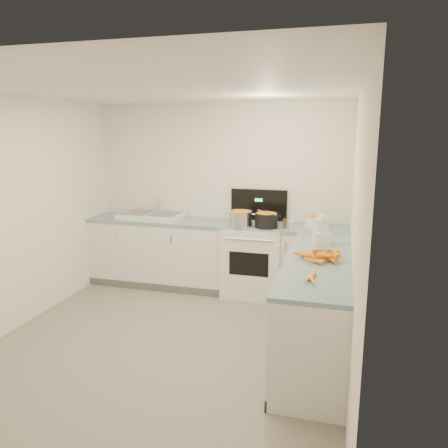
% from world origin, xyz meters
% --- Properties ---
extents(floor, '(3.50, 4.00, 0.00)m').
position_xyz_m(floor, '(0.00, 0.00, 0.00)').
color(floor, gray).
rests_on(floor, ground).
extents(ceiling, '(3.50, 4.00, 0.00)m').
position_xyz_m(ceiling, '(0.00, 0.00, 2.50)').
color(ceiling, white).
rests_on(ceiling, ground).
extents(wall_back, '(3.50, 0.00, 2.50)m').
position_xyz_m(wall_back, '(0.00, 2.00, 1.25)').
color(wall_back, white).
rests_on(wall_back, ground).
extents(wall_front, '(3.50, 0.00, 2.50)m').
position_xyz_m(wall_front, '(0.00, -2.00, 1.25)').
color(wall_front, white).
rests_on(wall_front, ground).
extents(wall_left, '(0.00, 4.00, 2.50)m').
position_xyz_m(wall_left, '(-1.75, 0.00, 1.25)').
color(wall_left, white).
rests_on(wall_left, ground).
extents(wall_right, '(0.00, 4.00, 2.50)m').
position_xyz_m(wall_right, '(1.75, 0.00, 1.25)').
color(wall_right, white).
rests_on(wall_right, ground).
extents(counter_back, '(3.50, 0.62, 0.94)m').
position_xyz_m(counter_back, '(0.00, 1.70, 0.47)').
color(counter_back, white).
rests_on(counter_back, ground).
extents(counter_right, '(0.62, 2.20, 0.94)m').
position_xyz_m(counter_right, '(1.45, 0.30, 0.47)').
color(counter_right, white).
rests_on(counter_right, ground).
extents(stove, '(0.76, 0.65, 1.36)m').
position_xyz_m(stove, '(0.55, 1.69, 0.47)').
color(stove, white).
rests_on(stove, ground).
extents(sink, '(0.86, 0.52, 0.31)m').
position_xyz_m(sink, '(-0.90, 1.70, 0.98)').
color(sink, white).
rests_on(sink, counter_back).
extents(steel_pot, '(0.38, 0.38, 0.22)m').
position_xyz_m(steel_pot, '(0.40, 1.52, 1.03)').
color(steel_pot, silver).
rests_on(steel_pot, stove).
extents(black_pot, '(0.35, 0.35, 0.20)m').
position_xyz_m(black_pot, '(0.73, 1.53, 1.02)').
color(black_pot, black).
rests_on(black_pot, stove).
extents(wooden_spoon, '(0.29, 0.28, 0.02)m').
position_xyz_m(wooden_spoon, '(0.73, 1.53, 1.13)').
color(wooden_spoon, '#AD7A47').
rests_on(wooden_spoon, black_pot).
extents(mixing_bowl, '(0.36, 0.36, 0.13)m').
position_xyz_m(mixing_bowl, '(1.32, 1.72, 1.01)').
color(mixing_bowl, white).
rests_on(mixing_bowl, counter_back).
extents(extract_bottle, '(0.05, 0.05, 0.12)m').
position_xyz_m(extract_bottle, '(0.96, 1.54, 1.00)').
color(extract_bottle, '#593319').
rests_on(extract_bottle, counter_back).
extents(spice_jar, '(0.05, 0.05, 0.08)m').
position_xyz_m(spice_jar, '(1.05, 1.54, 0.98)').
color(spice_jar, '#E5B266').
rests_on(spice_jar, counter_back).
extents(food_processor, '(0.20, 0.22, 0.32)m').
position_xyz_m(food_processor, '(1.44, 0.88, 1.08)').
color(food_processor, white).
rests_on(food_processor, counter_right).
extents(carrot_pile, '(0.43, 0.49, 0.10)m').
position_xyz_m(carrot_pile, '(1.47, 0.30, 0.98)').
color(carrot_pile, orange).
rests_on(carrot_pile, counter_right).
extents(peeled_carrots, '(0.13, 0.36, 0.04)m').
position_xyz_m(peeled_carrots, '(1.43, -0.33, 0.96)').
color(peeled_carrots, orange).
rests_on(peeled_carrots, counter_right).
extents(peelings, '(0.21, 0.19, 0.01)m').
position_xyz_m(peelings, '(-1.09, 1.67, 1.02)').
color(peelings, tan).
rests_on(peelings, sink).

